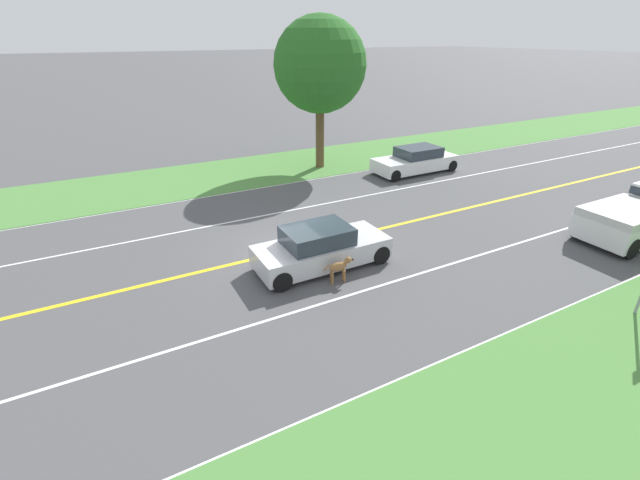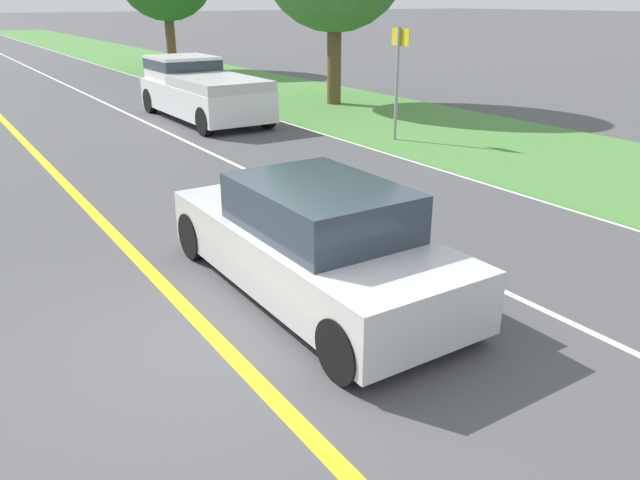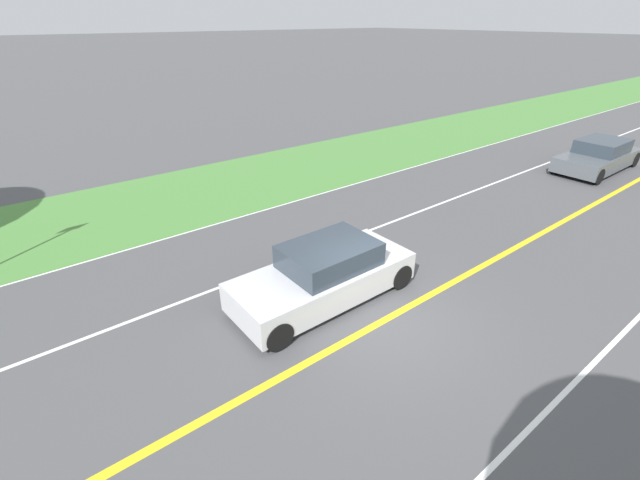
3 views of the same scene
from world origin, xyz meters
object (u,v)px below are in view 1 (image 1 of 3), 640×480
object	(u,v)px
ego_car	(321,248)
roadside_tree_left_near	(320,66)
oncoming_car	(415,161)
dog	(340,267)

from	to	relation	value
ego_car	roadside_tree_left_near	distance (m)	12.73
oncoming_car	roadside_tree_left_near	distance (m)	7.27
oncoming_car	roadside_tree_left_near	world-z (taller)	roadside_tree_left_near
oncoming_car	ego_car	bearing A→B (deg)	125.55
oncoming_car	roadside_tree_left_near	size ratio (longest dim) A/B	0.60
ego_car	oncoming_car	bearing A→B (deg)	125.55
ego_car	dog	bearing A→B (deg)	1.55
roadside_tree_left_near	dog	bearing A→B (deg)	-25.50
dog	roadside_tree_left_near	xyz separation A→B (m)	(-11.58, 5.52, 4.96)
dog	roadside_tree_left_near	size ratio (longest dim) A/B	0.13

